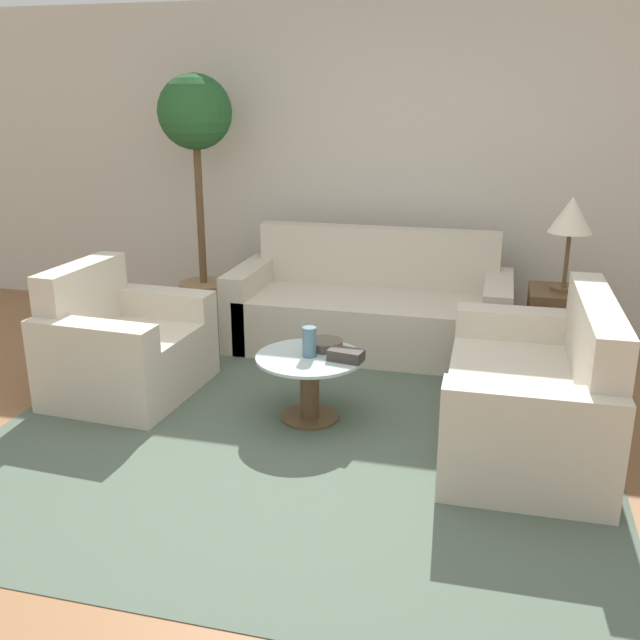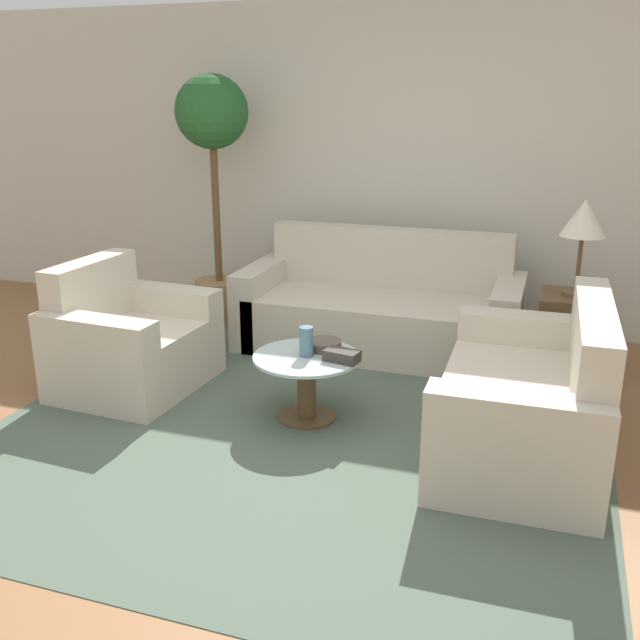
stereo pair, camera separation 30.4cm
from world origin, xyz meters
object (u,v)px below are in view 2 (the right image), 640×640
loveseat (535,405)px  book_stack (342,356)px  vase (306,342)px  coffee_table (307,378)px  table_lamp (584,221)px  potted_plant (214,159)px  sofa_main (381,311)px  bowl (324,345)px  armchair (127,345)px

loveseat → book_stack: (-1.09, -0.00, 0.15)m
vase → coffee_table: bearing=84.2°
table_lamp → potted_plant: (-2.86, 0.31, 0.29)m
sofa_main → loveseat: (1.20, -1.41, 0.00)m
sofa_main → bowl: 1.26m
loveseat → book_stack: 1.10m
loveseat → bowl: size_ratio=6.82×
armchair → potted_plant: potted_plant is taller
armchair → coffee_table: 1.31m
coffee_table → armchair: bearing=175.6°
book_stack → coffee_table: bearing=-173.7°
loveseat → vase: 1.33m
sofa_main → book_stack: (0.11, -1.41, 0.15)m
coffee_table → vase: (-0.00, -0.00, 0.23)m
sofa_main → coffee_table: size_ratio=3.26×
coffee_table → book_stack: bearing=-4.1°
loveseat → book_stack: size_ratio=6.80×
armchair → book_stack: size_ratio=4.68×
table_lamp → potted_plant: size_ratio=0.32×
table_lamp → armchair: bearing=-157.1°
sofa_main → table_lamp: bearing=-4.6°
sofa_main → bowl: size_ratio=9.70×
loveseat → bowl: (-1.25, 0.16, 0.15)m
sofa_main → coffee_table: 1.40m
table_lamp → bowl: (-1.44, -1.13, -0.64)m
armchair → vase: armchair is taller
vase → table_lamp: bearing=40.6°
armchair → bowl: size_ratio=4.69×
vase → book_stack: (0.22, -0.02, -0.06)m
sofa_main → table_lamp: 1.60m
coffee_table → book_stack: (0.22, -0.02, 0.17)m
potted_plant → loveseat: bearing=-31.1°
loveseat → potted_plant: 3.30m
armchair → loveseat: 2.62m
loveseat → coffee_table: 1.31m
table_lamp → bowl: 1.94m
potted_plant → vase: potted_plant is taller
table_lamp → vase: 2.05m
loveseat → vase: bearing=-91.5°
loveseat → vase: size_ratio=8.17×
coffee_table → table_lamp: (1.49, 1.28, 0.81)m
sofa_main → loveseat: bearing=-49.5°
sofa_main → bowl: bearing=-92.4°
table_lamp → coffee_table: bearing=-139.4°
sofa_main → potted_plant: size_ratio=1.03×
sofa_main → vase: (-0.11, -1.39, 0.21)m
armchair → loveseat: loveseat is taller
loveseat → bowl: 1.27m
vase → bowl: (0.06, 0.15, -0.06)m
vase → book_stack: size_ratio=0.83×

